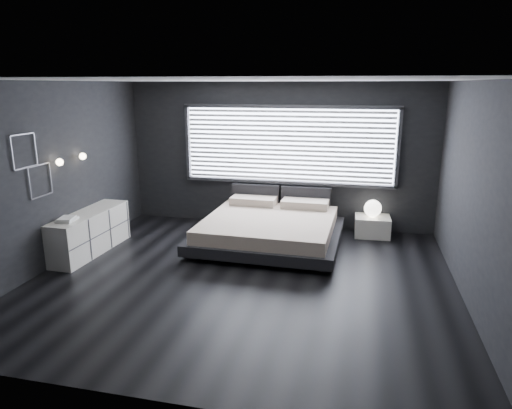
# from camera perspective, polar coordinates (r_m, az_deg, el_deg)

# --- Properties ---
(room) EXTENTS (6.04, 6.00, 2.80)m
(room) POSITION_cam_1_polar(r_m,az_deg,el_deg) (6.30, -1.74, 2.47)
(room) COLOR black
(room) RESTS_ON ground
(window) EXTENTS (4.14, 0.09, 1.52)m
(window) POSITION_cam_1_polar(r_m,az_deg,el_deg) (8.83, 4.00, 7.38)
(window) COLOR white
(window) RESTS_ON ground
(headboard) EXTENTS (1.96, 0.16, 0.52)m
(headboard) POSITION_cam_1_polar(r_m,az_deg,el_deg) (8.99, 3.09, 0.78)
(headboard) COLOR black
(headboard) RESTS_ON ground
(sconce_near) EXTENTS (0.18, 0.11, 0.11)m
(sconce_near) POSITION_cam_1_polar(r_m,az_deg,el_deg) (7.57, -23.36, 4.88)
(sconce_near) COLOR silver
(sconce_near) RESTS_ON ground
(sconce_far) EXTENTS (0.18, 0.11, 0.11)m
(sconce_far) POSITION_cam_1_polar(r_m,az_deg,el_deg) (8.05, -20.87, 5.65)
(sconce_far) COLOR silver
(sconce_far) RESTS_ON ground
(wall_art_upper) EXTENTS (0.01, 0.48, 0.48)m
(wall_art_upper) POSITION_cam_1_polar(r_m,az_deg,el_deg) (7.12, -26.99, 5.97)
(wall_art_upper) COLOR #47474C
(wall_art_upper) RESTS_ON ground
(wall_art_lower) EXTENTS (0.01, 0.48, 0.48)m
(wall_art_lower) POSITION_cam_1_polar(r_m,az_deg,el_deg) (7.39, -25.34, 2.71)
(wall_art_lower) COLOR #47474C
(wall_art_lower) RESTS_ON ground
(bed) EXTENTS (2.50, 2.39, 0.63)m
(bed) POSITION_cam_1_polar(r_m,az_deg,el_deg) (8.05, 1.72, -2.94)
(bed) COLOR black
(bed) RESTS_ON ground
(nightstand) EXTENTS (0.66, 0.56, 0.37)m
(nightstand) POSITION_cam_1_polar(r_m,az_deg,el_deg) (8.77, 14.31, -2.64)
(nightstand) COLOR silver
(nightstand) RESTS_ON ground
(orb_lamp) EXTENTS (0.32, 0.32, 0.32)m
(orb_lamp) POSITION_cam_1_polar(r_m,az_deg,el_deg) (8.68, 14.39, -0.47)
(orb_lamp) COLOR white
(orb_lamp) RESTS_ON nightstand
(dresser) EXTENTS (0.54, 1.75, 0.70)m
(dresser) POSITION_cam_1_polar(r_m,az_deg,el_deg) (8.13, -20.09, -3.28)
(dresser) COLOR silver
(dresser) RESTS_ON ground
(book_stack) EXTENTS (0.28, 0.35, 0.07)m
(book_stack) POSITION_cam_1_polar(r_m,az_deg,el_deg) (7.63, -22.57, -1.71)
(book_stack) COLOR silver
(book_stack) RESTS_ON dresser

